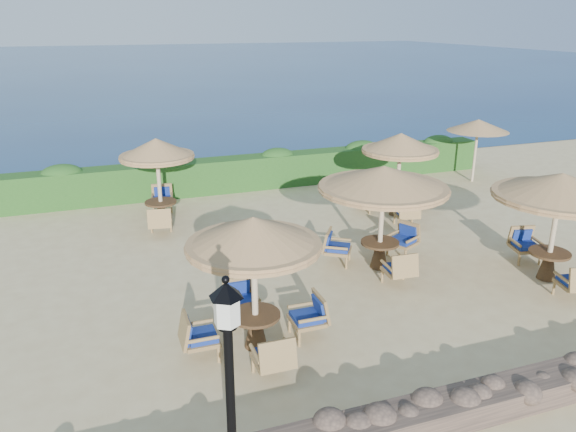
% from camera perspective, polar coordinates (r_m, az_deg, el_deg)
% --- Properties ---
extents(ground, '(120.00, 120.00, 0.00)m').
position_cam_1_polar(ground, '(14.81, 6.06, -4.48)').
color(ground, '#CDB882').
rests_on(ground, ground).
extents(sea, '(160.00, 160.00, 0.00)m').
position_cam_1_polar(sea, '(82.58, -16.01, 14.60)').
color(sea, '#0C254F').
rests_on(sea, ground).
extents(hedge, '(18.00, 0.90, 1.20)m').
position_cam_1_polar(hedge, '(20.95, -2.39, 4.57)').
color(hedge, '#1B4415').
rests_on(hedge, ground).
extents(stone_wall, '(15.00, 0.65, 0.44)m').
position_cam_1_polar(stone_wall, '(10.22, 21.84, -16.45)').
color(stone_wall, brown).
rests_on(stone_wall, ground).
extents(lamp_post, '(0.44, 0.44, 3.31)m').
position_cam_1_polar(lamp_post, '(7.04, -5.79, -19.64)').
color(lamp_post, black).
rests_on(lamp_post, ground).
extents(extra_parasol, '(2.30, 2.30, 2.41)m').
position_cam_1_polar(extra_parasol, '(22.49, 18.76, 8.69)').
color(extra_parasol, '#C8B18D').
rests_on(extra_parasol, ground).
extents(cafe_set_0, '(2.80, 2.80, 2.65)m').
position_cam_1_polar(cafe_set_0, '(10.31, -3.46, -4.88)').
color(cafe_set_0, '#C8B18D').
rests_on(cafe_set_0, ground).
extents(cafe_set_1, '(3.20, 3.20, 2.65)m').
position_cam_1_polar(cafe_set_1, '(13.80, 9.62, 2.37)').
color(cafe_set_1, '#C8B18D').
rests_on(cafe_set_1, ground).
extents(cafe_set_2, '(3.07, 3.07, 2.65)m').
position_cam_1_polar(cafe_set_2, '(14.40, 25.83, 1.65)').
color(cafe_set_2, '#C8B18D').
rests_on(cafe_set_2, ground).
extents(cafe_set_3, '(2.23, 2.88, 2.65)m').
position_cam_1_polar(cafe_set_3, '(17.22, -13.11, 5.15)').
color(cafe_set_3, '#C8B18D').
rests_on(cafe_set_3, ground).
extents(cafe_set_4, '(2.70, 2.66, 2.65)m').
position_cam_1_polar(cafe_set_4, '(17.89, 11.25, 5.58)').
color(cafe_set_4, '#C8B18D').
rests_on(cafe_set_4, ground).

